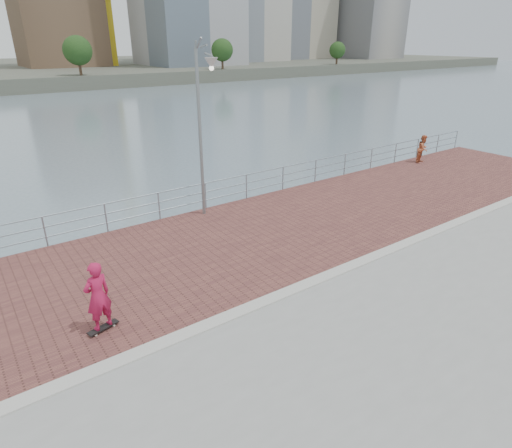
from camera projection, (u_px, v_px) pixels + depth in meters
water at (295, 346)px, 12.87m from camera, size 400.00×400.00×0.00m
seawall at (455, 437)px, 8.75m from camera, size 40.00×24.00×2.00m
brick_lane at (229, 243)px, 14.76m from camera, size 40.00×6.80×0.02m
curb at (297, 288)px, 12.07m from camera, size 40.00×0.40×0.06m
guardrail at (183, 198)px, 17.02m from camera, size 39.06×0.06×1.13m
street_lamp at (205, 102)px, 15.17m from camera, size 0.46×1.33×6.26m
skateboard at (103, 327)px, 10.32m from camera, size 0.79×0.38×0.09m
skateboarder at (98, 296)px, 9.96m from camera, size 0.73×0.57×1.76m
bystander at (423, 149)px, 24.17m from camera, size 0.86×0.73×1.55m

